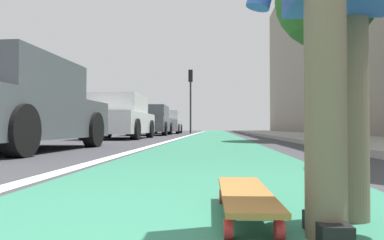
# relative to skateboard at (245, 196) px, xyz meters

# --- Properties ---
(ground_plane) EXTENTS (80.00, 80.00, 0.00)m
(ground_plane) POSITION_rel_skateboard_xyz_m (9.11, 0.22, -0.09)
(ground_plane) COLOR #38383D
(bike_lane_paint) EXTENTS (56.00, 2.14, 0.00)m
(bike_lane_paint) POSITION_rel_skateboard_xyz_m (23.11, 0.22, -0.09)
(bike_lane_paint) COLOR #2D7256
(bike_lane_paint) RESTS_ON ground
(lane_stripe_white) EXTENTS (52.00, 0.16, 0.01)m
(lane_stripe_white) POSITION_rel_skateboard_xyz_m (19.11, 1.44, -0.09)
(lane_stripe_white) COLOR silver
(lane_stripe_white) RESTS_ON ground
(sidewalk_curb) EXTENTS (52.00, 3.20, 0.10)m
(sidewalk_curb) POSITION_rel_skateboard_xyz_m (17.11, -3.43, -0.04)
(sidewalk_curb) COLOR #9E9B93
(sidewalk_curb) RESTS_ON ground
(building_facade) EXTENTS (40.00, 1.20, 12.91)m
(building_facade) POSITION_rel_skateboard_xyz_m (21.11, -6.55, 6.36)
(building_facade) COLOR gray
(building_facade) RESTS_ON ground
(skateboard) EXTENTS (0.84, 0.21, 0.11)m
(skateboard) POSITION_rel_skateboard_xyz_m (0.00, 0.00, 0.00)
(skateboard) COLOR red
(skateboard) RESTS_ON ground
(parked_car_near) EXTENTS (4.24, 1.96, 1.50)m
(parked_car_near) POSITION_rel_skateboard_xyz_m (4.27, 3.38, 0.63)
(parked_car_near) COLOR #4C5156
(parked_car_near) RESTS_ON ground
(parked_car_mid) EXTENTS (4.15, 1.86, 1.49)m
(parked_car_mid) POSITION_rel_skateboard_xyz_m (11.08, 3.43, 0.63)
(parked_car_mid) COLOR silver
(parked_car_mid) RESTS_ON ground
(parked_car_far) EXTENTS (4.42, 2.01, 1.49)m
(parked_car_far) POSITION_rel_skateboard_xyz_m (17.22, 3.44, 0.63)
(parked_car_far) COLOR #4C5156
(parked_car_far) RESTS_ON ground
(parked_car_end) EXTENTS (4.66, 2.07, 1.47)m
(parked_car_end) POSITION_rel_skateboard_xyz_m (22.85, 3.41, 0.61)
(parked_car_end) COLOR #B7B7BC
(parked_car_end) RESTS_ON ground
(traffic_light) EXTENTS (0.33, 0.28, 4.29)m
(traffic_light) POSITION_rel_skateboard_xyz_m (23.58, 1.84, 2.87)
(traffic_light) COLOR #2D2D2D
(traffic_light) RESTS_ON ground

